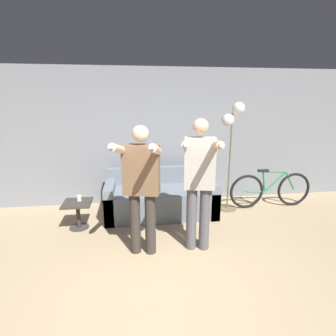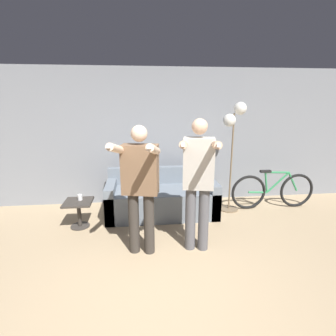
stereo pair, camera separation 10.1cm
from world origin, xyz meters
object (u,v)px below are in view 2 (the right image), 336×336
at_px(floor_lamp, 234,127).
at_px(cat, 139,163).
at_px(side_table, 79,209).
at_px(person_right, 198,178).
at_px(couch, 162,199).
at_px(person_left, 140,182).
at_px(cup, 80,197).
at_px(bicycle, 273,191).

bearing_deg(floor_lamp, cat, 170.30).
bearing_deg(side_table, person_right, -26.29).
height_order(couch, floor_lamp, floor_lamp).
relative_size(person_left, cat, 3.84).
relative_size(person_right, side_table, 4.05).
relative_size(couch, person_right, 1.08).
bearing_deg(person_right, floor_lamp, 66.03).
relative_size(cup, bicycle, 0.06).
bearing_deg(couch, side_table, -164.73).
bearing_deg(side_table, person_left, -40.85).
height_order(floor_lamp, side_table, floor_lamp).
xyz_separation_m(couch, cup, (-1.34, -0.32, 0.20)).
bearing_deg(couch, bicycle, 0.93).
xyz_separation_m(person_right, cat, (-0.76, 1.56, -0.15)).
xyz_separation_m(person_left, side_table, (-0.99, 0.86, -0.68)).
bearing_deg(floor_lamp, cup, -172.09).
bearing_deg(side_table, couch, 15.27).
height_order(person_left, cup, person_left).
relative_size(person_right, cup, 19.34).
relative_size(couch, cup, 20.91).
xyz_separation_m(cat, side_table, (-0.98, -0.70, -0.55)).
bearing_deg(person_left, cat, 102.68).
height_order(side_table, cup, cup).
xyz_separation_m(person_right, side_table, (-1.74, 0.86, -0.71)).
relative_size(person_right, floor_lamp, 0.90).
distance_m(side_table, cup, 0.18).
xyz_separation_m(couch, person_left, (-0.37, -1.23, 0.71)).
bearing_deg(couch, person_left, -106.95).
bearing_deg(bicycle, person_left, -153.02).
height_order(cat, floor_lamp, floor_lamp).
bearing_deg(person_left, bicycle, 39.31).
distance_m(cat, floor_lamp, 1.81).
height_order(couch, cat, cat).
relative_size(person_left, person_right, 0.96).
xyz_separation_m(couch, side_table, (-1.37, -0.37, 0.03)).
height_order(side_table, bicycle, bicycle).
xyz_separation_m(person_right, bicycle, (1.74, 1.27, -0.68)).
bearing_deg(cat, person_left, -89.65).
distance_m(person_left, cat, 1.57).
bearing_deg(bicycle, floor_lamp, 179.15).
relative_size(person_right, cat, 4.00).
bearing_deg(cup, bicycle, 5.82).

